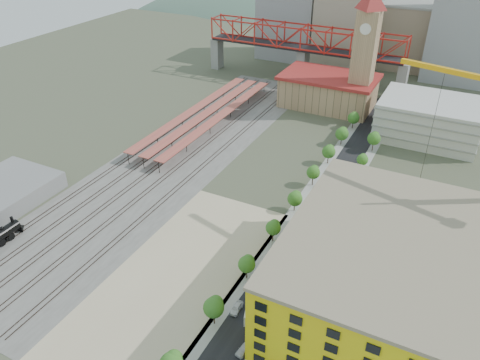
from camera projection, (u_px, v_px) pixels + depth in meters
The scene contains 29 objects.
ground at pixel (252, 210), 130.48m from camera, with size 400.00×400.00×0.00m, color #474C38.
ballast_strip at pixel (179, 155), 157.66m from camera, with size 36.00×165.00×0.06m, color #605E59.
dirt_lot at pixel (178, 275), 108.07m from camera, with size 28.00×67.00×0.06m, color tan.
street_asphalt at pixel (324, 198), 135.69m from camera, with size 12.00×170.00×0.06m, color black.
sidewalk_west at pixel (306, 193), 137.82m from camera, with size 3.00×170.00×0.04m, color gray.
sidewalk_east at pixel (343, 203), 133.58m from camera, with size 3.00×170.00×0.04m, color gray.
construction_pad at pixel (405, 315), 97.90m from camera, with size 50.00×90.00×0.06m, color gray.
rail_tracks at pixel (174, 154), 158.29m from camera, with size 26.56×160.00×0.18m.
platform_canopies at pixel (207, 113), 178.42m from camera, with size 16.00×80.00×4.12m.
station_hall at pixel (328, 90), 191.25m from camera, with size 38.00×24.00×13.10m.
clock_tower at pixel (366, 41), 173.19m from camera, with size 12.00×12.00×52.00m.
parking_garage at pixel (429, 119), 166.13m from camera, with size 34.00×26.00×14.00m, color silver.
truss_bridge at pixel (304, 41), 210.07m from camera, with size 94.00×9.60×25.60m.
construction_building at pixel (398, 277), 94.15m from camera, with size 44.60×50.60×18.80m.
street_trees at pixel (313, 216), 128.11m from camera, with size 15.40×124.40×8.00m.
skyline at pixel (395, 22), 223.84m from camera, with size 133.00×46.00×60.00m.
distant_hills at pixel (454, 135), 352.21m from camera, with size 647.00×264.00×227.00m.
site_trailer_a at pixel (253, 305), 98.44m from camera, with size 2.54×9.67×2.65m, color silver.
site_trailer_b at pixel (262, 292), 101.77m from camera, with size 2.40×9.10×2.49m, color silver.
site_trailer_c at pixel (283, 259), 111.10m from camera, with size 2.42×9.19×2.52m, color silver.
site_trailer_d at pixel (291, 246), 114.93m from camera, with size 2.66×10.09×2.76m, color silver.
car_0 at pixel (237, 308), 98.61m from camera, with size 1.69×4.20×1.43m, color silver.
car_1 at pixel (263, 269), 108.81m from camera, with size 1.62×4.65×1.53m, color #A7A8AD.
car_2 at pixel (260, 274), 107.57m from camera, with size 2.33×5.04×1.40m, color black.
car_3 at pixel (319, 187), 139.63m from camera, with size 1.89×4.64×1.35m, color navy.
car_4 at pixel (244, 349), 89.76m from camera, with size 1.68×4.18×1.42m, color #BDBDBD.
car_5 at pixel (298, 259), 111.79m from camera, with size 1.60×4.60×1.52m, color gray.
car_6 at pixel (320, 222), 124.44m from camera, with size 2.28×4.95×1.38m, color black.
car_7 at pixel (352, 170), 147.89m from camera, with size 2.17×5.33×1.55m, color navy.
Camera 1 is at (45.29, -96.84, 75.36)m, focal length 35.00 mm.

